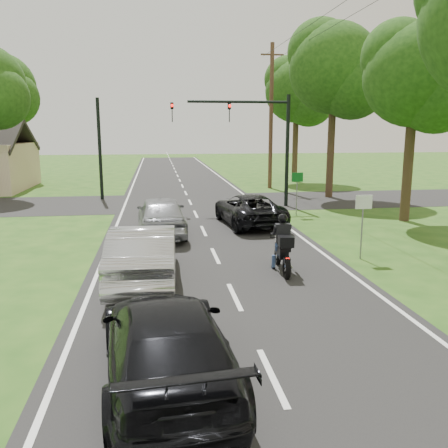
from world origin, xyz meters
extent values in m
plane|color=#224A14|center=(0.00, 0.00, 0.00)|extent=(140.00, 140.00, 0.00)
cube|color=black|center=(0.00, 10.00, 0.01)|extent=(8.00, 100.00, 0.01)
cube|color=black|center=(0.00, 16.00, 0.01)|extent=(60.00, 7.00, 0.01)
torus|color=black|center=(1.82, 2.71, 0.31)|extent=(0.18, 0.63, 0.62)
torus|color=black|center=(1.72, 1.29, 0.31)|extent=(0.20, 0.69, 0.68)
cube|color=black|center=(1.78, 2.09, 0.60)|extent=(0.33, 0.91, 0.28)
sphere|color=black|center=(1.79, 2.33, 0.77)|extent=(0.32, 0.32, 0.32)
cube|color=black|center=(1.75, 1.76, 0.77)|extent=(0.36, 0.54, 0.09)
cube|color=#FF0C07|center=(1.71, 1.19, 0.62)|extent=(0.10, 0.04, 0.05)
cylinder|color=silver|center=(1.89, 1.57, 0.29)|extent=(0.14, 0.76, 0.08)
cylinder|color=black|center=(1.81, 2.52, 0.94)|extent=(0.59, 0.08, 0.03)
cube|color=black|center=(1.73, 1.48, 1.05)|extent=(0.44, 0.41, 0.30)
cube|color=black|center=(1.77, 1.95, 1.17)|extent=(0.39, 0.23, 0.57)
sphere|color=black|center=(1.77, 2.02, 1.62)|extent=(0.28, 0.28, 0.28)
cylinder|color=navy|center=(1.58, 2.28, 0.22)|extent=(0.12, 0.12, 0.42)
cylinder|color=navy|center=(2.00, 2.25, 0.22)|extent=(0.12, 0.12, 0.42)
imported|color=black|center=(2.14, 9.08, 0.70)|extent=(2.76, 5.15, 1.37)
imported|color=#BBBCC0|center=(-2.29, 1.52, 0.82)|extent=(1.90, 4.98, 1.62)
imported|color=#9C9EA3|center=(-1.74, 7.50, 0.81)|extent=(2.04, 4.76, 1.60)
imported|color=black|center=(-1.80, -3.96, 0.74)|extent=(2.46, 5.19, 1.46)
cylinder|color=black|center=(5.20, 14.00, 3.00)|extent=(0.20, 0.20, 6.00)
cylinder|color=black|center=(2.50, 14.00, 5.60)|extent=(5.40, 0.14, 0.14)
imported|color=black|center=(2.00, 14.00, 5.05)|extent=(0.16, 0.36, 1.00)
imported|color=black|center=(-1.00, 14.00, 5.05)|extent=(0.16, 0.36, 1.00)
sphere|color=#FF0C07|center=(2.00, 13.82, 5.38)|extent=(0.16, 0.16, 0.16)
sphere|color=#FF0C07|center=(-1.00, 13.82, 5.38)|extent=(0.16, 0.16, 0.16)
cylinder|color=black|center=(-5.20, 18.00, 3.00)|extent=(0.20, 0.20, 6.00)
cylinder|color=brown|center=(6.20, 22.00, 5.00)|extent=(0.28, 0.28, 10.00)
cube|color=brown|center=(6.20, 22.00, 9.20)|extent=(1.60, 0.10, 0.10)
cylinder|color=slate|center=(4.70, 3.00, 1.00)|extent=(0.05, 0.05, 2.00)
cube|color=silver|center=(4.70, 2.97, 1.90)|extent=(0.55, 0.04, 0.45)
cylinder|color=slate|center=(4.90, 11.00, 1.00)|extent=(0.05, 0.05, 2.00)
cube|color=#0C591E|center=(4.90, 10.97, 1.90)|extent=(0.55, 0.04, 0.45)
cylinder|color=#332316|center=(9.50, 9.00, 2.94)|extent=(0.44, 0.44, 5.88)
sphere|color=#18390F|center=(9.50, 9.00, 6.51)|extent=(4.50, 4.50, 4.50)
sphere|color=#18390F|center=(10.25, 8.40, 5.78)|extent=(3.60, 3.60, 3.60)
cylinder|color=#332316|center=(8.80, 17.00, 3.50)|extent=(0.44, 0.44, 7.00)
sphere|color=#18390F|center=(8.80, 17.00, 7.75)|extent=(5.40, 5.40, 5.40)
sphere|color=#18390F|center=(9.70, 16.28, 6.88)|extent=(4.32, 4.32, 4.32)
cylinder|color=#332316|center=(9.20, 26.00, 3.22)|extent=(0.44, 0.44, 6.44)
sphere|color=#18390F|center=(9.20, 26.00, 7.13)|extent=(4.95, 4.95, 4.95)
sphere|color=#18390F|center=(10.02, 25.34, 6.33)|extent=(3.96, 3.96, 3.96)
cylinder|color=#332316|center=(-14.00, 30.00, 3.36)|extent=(0.44, 0.44, 6.72)
sphere|color=#18390F|center=(-14.00, 30.00, 7.44)|extent=(5.40, 5.40, 5.40)
sphere|color=#18390F|center=(-13.10, 29.28, 6.60)|extent=(4.32, 4.32, 4.32)
camera|label=1|loc=(-1.88, -11.31, 4.21)|focal=38.00mm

